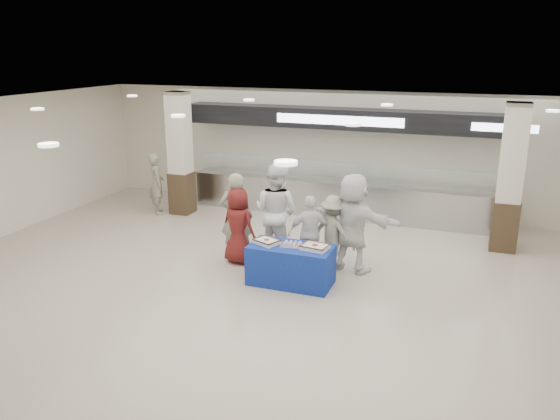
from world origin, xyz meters
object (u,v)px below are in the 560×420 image
at_px(civilian_maroon, 238,226).
at_px(sheet_cake_right, 315,247).
at_px(chef_tall, 276,212).
at_px(soldier_b, 334,232).
at_px(cupcake_tray, 292,244).
at_px(soldier_bg, 157,184).
at_px(display_table, 291,265).
at_px(civilian_white, 353,223).
at_px(soldier_a, 236,217).
at_px(sheet_cake_left, 267,241).
at_px(chef_short, 310,233).

bearing_deg(civilian_maroon, sheet_cake_right, 174.51).
bearing_deg(chef_tall, soldier_b, -173.48).
bearing_deg(cupcake_tray, soldier_bg, 147.92).
height_order(display_table, civilian_white, civilian_white).
bearing_deg(soldier_a, soldier_b, 173.90).
distance_m(chef_tall, soldier_b, 1.30).
distance_m(civilian_maroon, soldier_bg, 4.22).
height_order(sheet_cake_right, civilian_maroon, civilian_maroon).
relative_size(display_table, sheet_cake_left, 2.90).
bearing_deg(civilian_white, display_table, 62.59).
distance_m(chef_tall, soldier_bg, 4.52).
bearing_deg(soldier_b, chef_short, 51.98).
bearing_deg(chef_short, sheet_cake_right, 88.76).
bearing_deg(display_table, civilian_white, 48.35).
bearing_deg(chef_tall, civilian_white, -171.88).
relative_size(soldier_a, chef_short, 1.22).
height_order(display_table, soldier_b, soldier_b).
xyz_separation_m(sheet_cake_right, soldier_bg, (-5.28, 3.05, 0.01)).
height_order(sheet_cake_left, chef_tall, chef_tall).
relative_size(civilian_maroon, soldier_a, 0.85).
relative_size(sheet_cake_left, civilian_maroon, 0.34).
bearing_deg(civilian_white, soldier_a, 21.01).
height_order(sheet_cake_left, soldier_b, soldier_b).
distance_m(soldier_a, soldier_b, 2.02).
bearing_deg(sheet_cake_right, soldier_b, 85.46).
distance_m(sheet_cake_left, cupcake_tray, 0.50).
bearing_deg(civilian_maroon, soldier_b, -154.87).
bearing_deg(sheet_cake_right, chef_tall, 136.15).
xyz_separation_m(sheet_cake_right, soldier_a, (-1.91, 0.75, 0.13)).
height_order(sheet_cake_left, soldier_a, soldier_a).
xyz_separation_m(sheet_cake_left, cupcake_tray, (0.50, 0.04, -0.01)).
bearing_deg(chef_short, soldier_b, -172.55).
xyz_separation_m(sheet_cake_left, sheet_cake_right, (0.94, 0.03, 0.00)).
bearing_deg(chef_tall, civilian_maroon, 50.29).
bearing_deg(sheet_cake_left, soldier_a, 141.36).
bearing_deg(display_table, soldier_bg, 147.68).
height_order(chef_short, soldier_b, chef_short).
bearing_deg(sheet_cake_left, cupcake_tray, 4.30).
xyz_separation_m(cupcake_tray, soldier_b, (0.52, 1.01, -0.03)).
bearing_deg(display_table, civilian_maroon, 154.84).
bearing_deg(soldier_a, sheet_cake_right, 144.77).
distance_m(soldier_a, chef_short, 1.59).
relative_size(civilian_maroon, soldier_b, 1.05).
height_order(display_table, cupcake_tray, cupcake_tray).
xyz_separation_m(chef_short, civilian_white, (0.79, 0.26, 0.23)).
bearing_deg(civilian_white, soldier_b, 15.84).
xyz_separation_m(display_table, soldier_bg, (-4.82, 3.05, 0.44)).
relative_size(sheet_cake_left, civilian_white, 0.27).
height_order(sheet_cake_right, civilian_white, civilian_white).
distance_m(sheet_cake_left, sheet_cake_right, 0.94).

